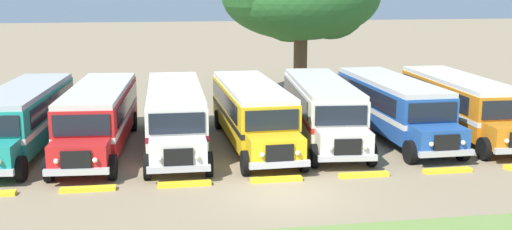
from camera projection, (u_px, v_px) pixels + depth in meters
name	position (u px, v px, depth m)	size (l,w,h in m)	color
ground_plane	(284.00, 194.00, 22.10)	(220.00, 220.00, 0.00)	#937F60
parked_bus_slot_0	(24.00, 115.00, 27.84)	(3.43, 10.95, 2.82)	teal
parked_bus_slot_1	(99.00, 114.00, 28.03)	(3.29, 10.93, 2.82)	red
parked_bus_slot_2	(175.00, 113.00, 28.33)	(2.82, 10.86, 2.82)	silver
parked_bus_slot_3	(252.00, 111.00, 28.86)	(2.93, 10.87, 2.82)	yellow
parked_bus_slot_4	(322.00, 107.00, 29.82)	(3.49, 10.96, 2.82)	silver
parked_bus_slot_5	(392.00, 104.00, 30.43)	(2.82, 10.86, 2.82)	#23519E
parked_bus_slot_6	(460.00, 102.00, 30.94)	(2.97, 10.88, 2.82)	orange
curb_wheelstop_1	(88.00, 189.00, 22.37)	(2.00, 0.36, 0.15)	yellow
curb_wheelstop_2	(184.00, 184.00, 22.93)	(2.00, 0.36, 0.15)	yellow
curb_wheelstop_3	(276.00, 179.00, 23.49)	(2.00, 0.36, 0.15)	yellow
curb_wheelstop_4	(364.00, 175.00, 24.05)	(2.00, 0.36, 0.15)	yellow
curb_wheelstop_5	(448.00, 170.00, 24.61)	(2.00, 0.36, 0.15)	yellow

